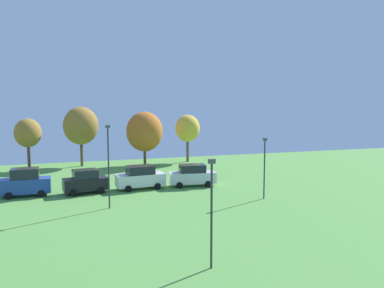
% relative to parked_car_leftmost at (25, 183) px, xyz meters
% --- Properties ---
extents(parked_car_leftmost, '(4.37, 1.97, 2.57)m').
position_rel_parked_car_leftmost_xyz_m(parked_car_leftmost, '(0.00, 0.00, 0.00)').
color(parked_car_leftmost, '#234299').
rests_on(parked_car_leftmost, ground).
extents(parked_car_second_from_left, '(4.23, 2.35, 2.25)m').
position_rel_parked_car_leftmost_xyz_m(parked_car_second_from_left, '(5.25, -0.48, -0.14)').
color(parked_car_second_from_left, black).
rests_on(parked_car_second_from_left, ground).
extents(parked_car_third_from_left, '(4.85, 2.42, 2.29)m').
position_rel_parked_car_leftmost_xyz_m(parked_car_third_from_left, '(10.50, -0.16, -0.11)').
color(parked_car_third_from_left, silver).
rests_on(parked_car_third_from_left, ground).
extents(parked_car_rightmost_in_row, '(4.85, 2.36, 2.21)m').
position_rel_parked_car_leftmost_xyz_m(parked_car_rightmost_in_row, '(15.75, -0.52, -0.15)').
color(parked_car_rightmost_in_row, silver).
rests_on(parked_car_rightmost_in_row, ground).
extents(light_post_1, '(0.36, 0.20, 5.42)m').
position_rel_parked_car_leftmost_xyz_m(light_post_1, '(20.21, -7.41, 1.85)').
color(light_post_1, '#2D2D33').
rests_on(light_post_1, ground).
extents(light_post_2, '(0.36, 0.20, 6.77)m').
position_rel_parked_car_leftmost_xyz_m(light_post_2, '(6.81, -6.43, 2.54)').
color(light_post_2, '#2D2D33').
rests_on(light_post_2, ground).
extents(light_post_3, '(0.36, 0.20, 5.81)m').
position_rel_parked_car_leftmost_xyz_m(light_post_3, '(10.63, -19.85, 2.05)').
color(light_post_3, '#2D2D33').
rests_on(light_post_3, ground).
extents(treeline_tree_2, '(3.24, 3.24, 6.38)m').
position_rel_parked_car_leftmost_xyz_m(treeline_tree_2, '(-0.76, 14.61, 3.31)').
color(treeline_tree_2, brown).
rests_on(treeline_tree_2, ground).
extents(treeline_tree_3, '(4.47, 4.47, 7.76)m').
position_rel_parked_car_leftmost_xyz_m(treeline_tree_3, '(5.62, 15.38, 4.03)').
color(treeline_tree_3, brown).
rests_on(treeline_tree_3, ground).
extents(treeline_tree_4, '(4.75, 4.75, 7.12)m').
position_rel_parked_car_leftmost_xyz_m(treeline_tree_4, '(13.57, 13.30, 3.25)').
color(treeline_tree_4, brown).
rests_on(treeline_tree_4, ground).
extents(treeline_tree_5, '(3.40, 3.40, 6.55)m').
position_rel_parked_car_leftmost_xyz_m(treeline_tree_5, '(19.89, 14.69, 3.41)').
color(treeline_tree_5, brown).
rests_on(treeline_tree_5, ground).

